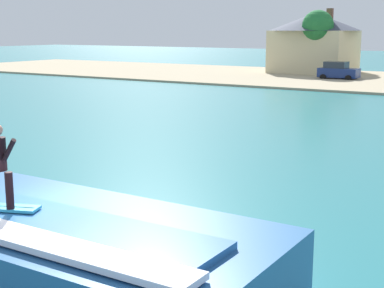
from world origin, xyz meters
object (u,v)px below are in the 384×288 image
Objects in this scene: wave_crest at (39,241)px; car_near_shore at (338,71)px; house_with_chimney at (315,40)px; tree_short_bushy at (318,26)px.

car_near_shore is (-9.60, 48.59, 0.26)m from wave_crest.
car_near_shore is 9.12m from house_with_chimney.
house_with_chimney is 1.46× the size of tree_short_bushy.
tree_short_bushy is (-3.69, 3.81, 4.36)m from car_near_shore.
wave_crest is 54.25m from tree_short_bushy.
car_near_shore reaches higher than wave_crest.
house_with_chimney is at bearing 126.52° from car_near_shore.
wave_crest is at bearing -78.82° from car_near_shore.
wave_crest is 57.57m from house_with_chimney.
wave_crest is at bearing -75.77° from tree_short_bushy.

